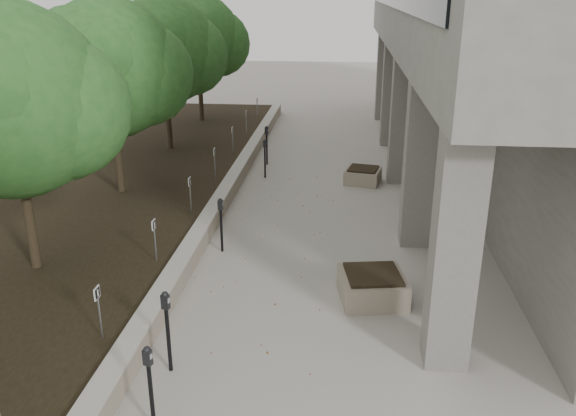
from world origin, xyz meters
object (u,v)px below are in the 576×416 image
at_px(planter_back, 363,175).
at_px(parking_meter_2, 168,332).
at_px(crabapple_tree_4, 165,73).
at_px(parking_meter_1, 151,389).
at_px(crabapple_tree_2, 17,141).
at_px(parking_meter_4, 265,159).
at_px(parking_meter_3, 221,225).
at_px(crabapple_tree_5, 199,58).
at_px(planter_front, 372,286).
at_px(parking_meter_5, 267,145).
at_px(crabapple_tree_3, 112,98).

bearing_deg(planter_back, parking_meter_2, -107.91).
height_order(crabapple_tree_4, parking_meter_1, crabapple_tree_4).
distance_m(crabapple_tree_2, parking_meter_4, 9.17).
xyz_separation_m(crabapple_tree_2, parking_meter_2, (3.67, -2.73, -2.39)).
xyz_separation_m(parking_meter_3, planter_back, (3.48, 5.74, -0.43)).
relative_size(crabapple_tree_5, planter_front, 4.29).
bearing_deg(parking_meter_4, parking_meter_5, 85.52).
xyz_separation_m(parking_meter_5, planter_back, (3.39, -1.83, -0.45)).
relative_size(parking_meter_2, parking_meter_3, 1.08).
bearing_deg(parking_meter_4, crabapple_tree_3, -151.77).
distance_m(crabapple_tree_4, parking_meter_5, 4.42).
distance_m(crabapple_tree_5, planter_front, 16.83).
xyz_separation_m(crabapple_tree_4, parking_meter_2, (3.67, -12.73, -2.39)).
relative_size(crabapple_tree_2, planter_back, 5.07).
relative_size(parking_meter_4, planter_front, 1.04).
xyz_separation_m(parking_meter_2, parking_meter_3, (-0.10, 4.73, -0.06)).
bearing_deg(parking_meter_2, planter_back, 86.52).
xyz_separation_m(crabapple_tree_4, parking_meter_1, (3.83, -14.12, -2.43)).
bearing_deg(parking_meter_4, parking_meter_1, -99.56).
bearing_deg(crabapple_tree_2, crabapple_tree_4, 90.00).
distance_m(parking_meter_3, planter_front, 4.05).
xyz_separation_m(parking_meter_1, parking_meter_4, (-0.02, 12.09, -0.04)).
distance_m(parking_meter_5, planter_back, 3.87).
height_order(parking_meter_4, parking_meter_5, parking_meter_5).
distance_m(parking_meter_4, parking_meter_5, 1.60).
relative_size(crabapple_tree_5, parking_meter_2, 3.71).
bearing_deg(parking_meter_5, crabapple_tree_5, 142.83).
bearing_deg(parking_meter_4, crabapple_tree_2, -125.23).
height_order(crabapple_tree_2, crabapple_tree_5, same).
xyz_separation_m(parking_meter_3, parking_meter_5, (0.10, 7.56, 0.02)).
distance_m(parking_meter_1, planter_back, 12.29).
height_order(crabapple_tree_3, planter_front, crabapple_tree_3).
bearing_deg(parking_meter_1, crabapple_tree_2, 148.60).
bearing_deg(parking_meter_2, crabapple_tree_4, 120.52).
height_order(crabapple_tree_3, parking_meter_5, crabapple_tree_3).
bearing_deg(parking_meter_1, parking_meter_5, 106.37).
distance_m(parking_meter_2, planter_back, 11.01).
distance_m(crabapple_tree_4, crabapple_tree_5, 5.00).
height_order(crabapple_tree_5, parking_meter_4, crabapple_tree_5).
bearing_deg(planter_front, parking_meter_3, 150.21).
xyz_separation_m(parking_meter_1, planter_back, (3.22, 11.85, -0.44)).
relative_size(crabapple_tree_3, parking_meter_5, 3.88).
height_order(parking_meter_2, parking_meter_5, parking_meter_2).
height_order(parking_meter_1, planter_back, parking_meter_1).
bearing_deg(parking_meter_3, parking_meter_2, -83.33).
relative_size(parking_meter_1, parking_meter_5, 0.99).
height_order(crabapple_tree_2, parking_meter_4, crabapple_tree_2).
bearing_deg(crabapple_tree_2, crabapple_tree_3, 90.00).
distance_m(crabapple_tree_5, parking_meter_2, 18.26).
distance_m(crabapple_tree_3, parking_meter_5, 6.33).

